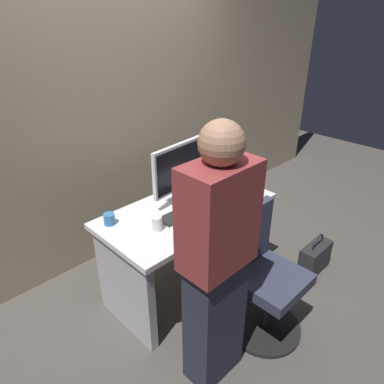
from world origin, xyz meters
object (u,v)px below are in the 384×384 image
keyboard (186,212)px  cup_by_monitor (109,219)px  desk (187,234)px  handbag (315,257)px  mouse (213,197)px  cell_phone (246,190)px  office_chair (263,279)px  cup_near_keyboard (157,224)px  monitor (180,169)px  person_at_desk (217,265)px  book_stack (217,182)px

keyboard → cup_by_monitor: 0.54m
desk → handbag: (0.92, -0.65, -0.37)m
mouse → cell_phone: mouse is taller
desk → office_chair: bearing=-83.5°
cup_near_keyboard → cup_by_monitor: cup_near_keyboard is taller
office_chair → monitor: 0.98m
cup_near_keyboard → cell_phone: bearing=-4.0°
cell_phone → handbag: cell_phone is taller
person_at_desk → handbag: 1.52m
person_at_desk → book_stack: (0.82, 0.73, -0.04)m
cup_by_monitor → book_stack: size_ratio=0.36×
cup_near_keyboard → keyboard: bearing=4.5°
handbag → monitor: bearing=138.1°
office_chair → monitor: monitor is taller
person_at_desk → monitor: (0.48, 0.80, 0.16)m
cup_by_monitor → cell_phone: cup_by_monitor is taller
keyboard → monitor: bearing=60.0°
mouse → cup_by_monitor: size_ratio=1.24×
desk → monitor: monitor is taller
office_chair → mouse: bearing=75.4°
mouse → handbag: 1.11m
cup_near_keyboard → handbag: bearing=-24.3°
keyboard → book_stack: (0.46, 0.11, 0.04)m
monitor → book_stack: monitor is taller
mouse → cup_by_monitor: bearing=161.4°
person_at_desk → cell_phone: 1.10m
cup_near_keyboard → office_chair: bearing=-54.1°
person_at_desk → cup_by_monitor: 0.89m
book_stack → person_at_desk: bearing=-138.5°
cup_near_keyboard → handbag: cup_near_keyboard is taller
monitor → mouse: bearing=-44.4°
monitor → cell_phone: 0.61m
desk → office_chair: 0.67m
desk → office_chair: (0.08, -0.66, -0.08)m
desk → mouse: bearing=-10.8°
desk → handbag: size_ratio=3.50×
desk → monitor: (0.05, 0.13, 0.50)m
monitor → cup_by_monitor: (-0.59, 0.08, -0.22)m
cup_by_monitor → book_stack: (0.93, -0.15, 0.01)m
desk → cell_phone: bearing=-14.1°
cell_phone → mouse: bearing=179.1°
cell_phone → handbag: 0.89m
monitor → cup_near_keyboard: (-0.40, -0.21, -0.21)m
mouse → desk: bearing=169.2°
cup_near_keyboard → cup_by_monitor: 0.34m
book_stack → cell_phone: bearing=-54.2°
office_chair → book_stack: office_chair is taller
office_chair → cell_phone: size_ratio=6.53×
cell_phone → book_stack: bearing=141.4°
monitor → cup_near_keyboard: 0.50m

